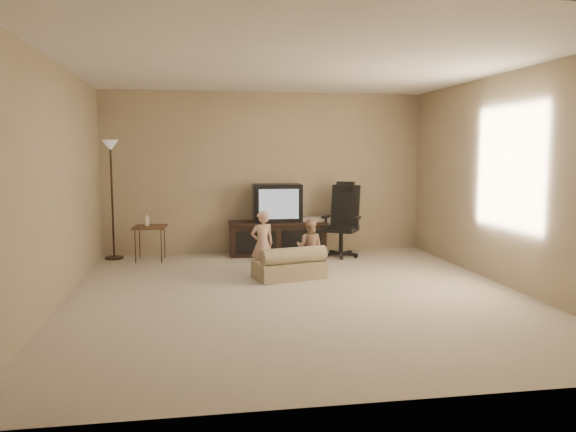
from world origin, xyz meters
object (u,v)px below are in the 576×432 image
Objects in this scene: office_chair at (343,230)px; side_table at (150,227)px; toddler_right at (310,247)px; toddler_left at (262,244)px; floor_lamp at (111,173)px; tv_stand at (278,225)px; child_sofa at (290,266)px.

side_table is at bearing -151.28° from office_chair.
toddler_right is at bearing -91.60° from office_chair.
floor_lamp is at bearing -51.20° from toddler_left.
tv_stand is 1.36× the size of office_chair.
office_chair reaches higher than side_table.
floor_lamp is 2.08× the size of toddler_left.
toddler_right is at bearing -80.08° from tv_stand.
child_sofa is at bearing -90.85° from tv_stand.
office_chair is at bearing -15.97° from tv_stand.
toddler_left is at bearing 136.13° from child_sofa.
child_sofa is 1.31× the size of toddler_right.
office_chair is 1.39m from toddler_right.
toddler_left is 0.63m from toddler_right.
toddler_left is at bearing -103.17° from tv_stand.
office_chair reaches higher than toddler_right.
floor_lamp reaches higher than side_table.
toddler_left reaches higher than child_sofa.
child_sofa is at bearing 137.20° from toddler_left.
office_chair is 2.86m from side_table.
tv_stand is 0.88× the size of floor_lamp.
office_chair reaches higher than child_sofa.
office_chair is at bearing -2.52° from side_table.
office_chair is at bearing -99.85° from toddler_right.
toddler_right is (2.11, -1.29, -0.13)m from side_table.
floor_lamp reaches higher than toddler_left.
child_sofa is (2.36, -1.75, -1.11)m from floor_lamp.
floor_lamp is at bearing 128.80° from child_sofa.
floor_lamp is 2.71m from toddler_left.
side_table is 2.00m from toddler_left.
child_sofa is (-1.04, -1.40, -0.24)m from office_chair.
toddler_right is at bearing 24.16° from child_sofa.
toddler_right reaches higher than child_sofa.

